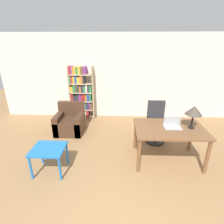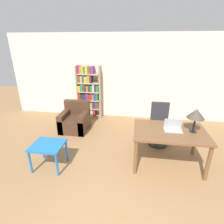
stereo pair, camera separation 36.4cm
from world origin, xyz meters
name	(u,v)px [view 1 (the left image)]	position (x,y,z in m)	size (l,w,h in m)	color
wall_back	(122,77)	(0.00, 4.53, 1.35)	(8.00, 0.06, 2.70)	silver
desk	(169,132)	(0.96, 2.09, 0.67)	(1.42, 0.95, 0.78)	brown
laptop	(172,125)	(1.02, 2.13, 0.83)	(0.35, 0.22, 0.23)	#B2B2B7
table_lamp	(194,111)	(1.40, 2.11, 1.15)	(0.33, 0.33, 0.47)	black
office_chair	(156,124)	(0.86, 2.92, 0.47)	(0.50, 0.50, 1.05)	black
side_table_blue	(49,152)	(-1.43, 1.63, 0.45)	(0.62, 0.55, 0.53)	blue
armchair	(70,123)	(-1.47, 3.31, 0.28)	(0.75, 0.77, 0.82)	#472D1E
bookshelf	(81,94)	(-1.33, 4.34, 0.83)	(0.79, 0.28, 1.74)	tan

